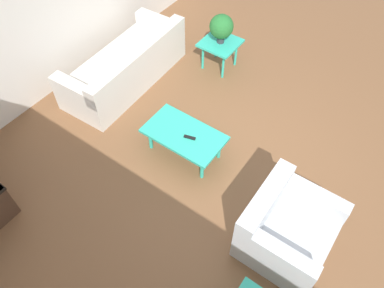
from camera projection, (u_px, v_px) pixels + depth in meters
name	position (u px, v px, depth m)	size (l,w,h in m)	color
ground_plane	(224.00, 158.00, 5.21)	(14.00, 14.00, 0.00)	brown
wall_right	(48.00, 0.00, 5.27)	(0.12, 7.20, 2.70)	silver
sofa	(126.00, 67.00, 6.00)	(0.99, 2.22, 0.74)	silver
armchair	(285.00, 229.00, 4.20)	(0.91, 0.99, 0.79)	silver
coffee_table	(184.00, 136.00, 5.01)	(1.08, 0.61, 0.40)	#2DB79E
side_table_plant	(220.00, 45.00, 6.12)	(0.59, 0.59, 0.50)	#2DB79E
potted_plant	(221.00, 27.00, 5.85)	(0.38, 0.38, 0.48)	#333338
remote_control	(190.00, 137.00, 4.91)	(0.16, 0.08, 0.02)	black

